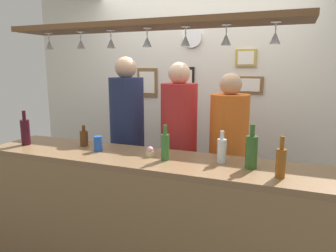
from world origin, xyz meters
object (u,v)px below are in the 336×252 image
object	(u,v)px
bottle_beer_green_import	(165,146)
bottle_beer_brown_stubby	(84,138)
bottle_soda_clear	(222,150)
wall_clock	(192,38)
person_right_orange_shirt	(228,147)
drink_can	(98,144)
picture_frame_upper_small	(246,58)
bottle_beer_amber_tall	(281,162)
picture_frame_lower_pair	(249,85)
cupcake	(150,152)
person_middle_red_shirt	(179,136)
person_left_navy_shirt	(127,128)
picture_frame_caricature	(147,82)
picture_frame_crest	(187,78)
bottle_wine_dark_red	(25,131)
bottle_champagne_green	(251,151)

from	to	relation	value
bottle_beer_green_import	bottle_beer_brown_stubby	distance (m)	0.81
bottle_soda_clear	wall_clock	world-z (taller)	wall_clock
person_right_orange_shirt	drink_can	size ratio (longest dim) A/B	13.40
person_right_orange_shirt	picture_frame_upper_small	bearing A→B (deg)	89.01
person_right_orange_shirt	bottle_beer_green_import	xyz separation A→B (m)	(-0.34, -0.67, 0.14)
bottle_beer_amber_tall	picture_frame_lower_pair	distance (m)	1.61
person_right_orange_shirt	cupcake	bearing A→B (deg)	-127.16
person_middle_red_shirt	cupcake	distance (m)	0.63
person_right_orange_shirt	bottle_beer_amber_tall	size ratio (longest dim) A/B	6.29
bottle_soda_clear	person_left_navy_shirt	bearing A→B (deg)	151.58
wall_clock	drink_can	bearing A→B (deg)	-103.89
person_middle_red_shirt	picture_frame_caricature	bearing A→B (deg)	131.92
person_left_navy_shirt	picture_frame_crest	size ratio (longest dim) A/B	6.85
person_left_navy_shirt	bottle_beer_green_import	bearing A→B (deg)	-44.52
bottle_beer_green_import	wall_clock	size ratio (longest dim) A/B	1.18
bottle_wine_dark_red	bottle_beer_green_import	bearing A→B (deg)	1.06
bottle_beer_amber_tall	picture_frame_upper_small	bearing A→B (deg)	106.44
bottle_wine_dark_red	cupcake	size ratio (longest dim) A/B	3.85
bottle_wine_dark_red	picture_frame_crest	world-z (taller)	picture_frame_crest
bottle_champagne_green	person_right_orange_shirt	bearing A→B (deg)	112.99
person_left_navy_shirt	picture_frame_crest	world-z (taller)	person_left_navy_shirt
bottle_wine_dark_red	bottle_champagne_green	bearing A→B (deg)	1.86
bottle_champagne_green	bottle_wine_dark_red	xyz separation A→B (m)	(-1.90, -0.06, -0.00)
person_left_navy_shirt	bottle_beer_green_import	world-z (taller)	person_left_navy_shirt
cupcake	picture_frame_crest	size ratio (longest dim) A/B	0.30
bottle_soda_clear	drink_can	distance (m)	0.99
picture_frame_upper_small	wall_clock	size ratio (longest dim) A/B	1.00
bottle_champagne_green	picture_frame_lower_pair	size ratio (longest dim) A/B	1.00
cupcake	picture_frame_crest	bearing A→B (deg)	97.02
bottle_beer_amber_tall	picture_frame_crest	xyz separation A→B (m)	(-1.11, 1.51, 0.44)
bottle_champagne_green	wall_clock	bearing A→B (deg)	121.69
bottle_champagne_green	cupcake	xyz separation A→B (m)	(-0.74, 0.00, -0.08)
bottle_beer_green_import	picture_frame_crest	distance (m)	1.52
picture_frame_upper_small	person_right_orange_shirt	bearing A→B (deg)	-90.99
person_left_navy_shirt	bottle_soda_clear	size ratio (longest dim) A/B	7.75
bottle_beer_green_import	picture_frame_crest	world-z (taller)	picture_frame_crest
bottle_beer_brown_stubby	wall_clock	bearing A→B (deg)	66.78
bottle_beer_brown_stubby	picture_frame_upper_small	distance (m)	1.87
bottle_soda_clear	bottle_wine_dark_red	distance (m)	1.70
person_left_navy_shirt	wall_clock	xyz separation A→B (m)	(0.43, 0.75, 0.93)
person_middle_red_shirt	bottle_beer_amber_tall	bearing A→B (deg)	-39.05
drink_can	bottle_beer_amber_tall	bearing A→B (deg)	-4.48
cupcake	picture_frame_upper_small	distance (m)	1.64
bottle_soda_clear	cupcake	size ratio (longest dim) A/B	2.95
person_right_orange_shirt	bottle_wine_dark_red	size ratio (longest dim) A/B	5.45
bottle_wine_dark_red	picture_frame_crest	xyz separation A→B (m)	(0.99, 1.45, 0.42)
bottle_beer_amber_tall	bottle_soda_clear	bearing A→B (deg)	157.05
bottle_wine_dark_red	picture_frame_lower_pair	distance (m)	2.26
bottle_beer_brown_stubby	drink_can	world-z (taller)	bottle_beer_brown_stubby
bottle_champagne_green	cupcake	bearing A→B (deg)	179.80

